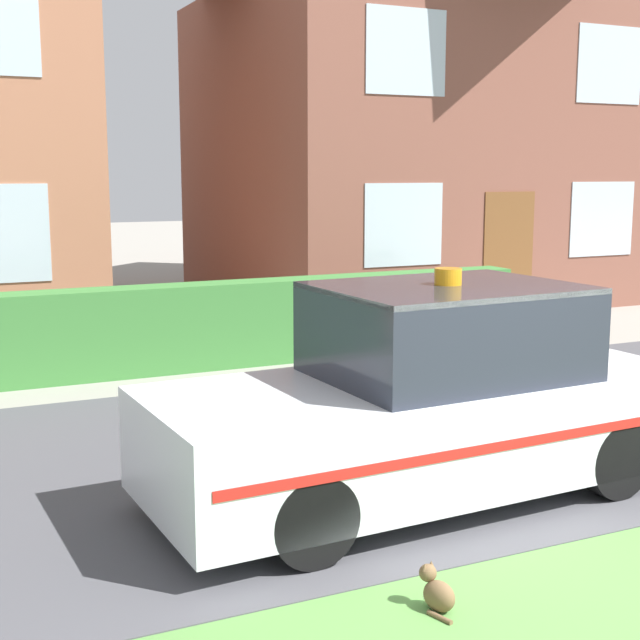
% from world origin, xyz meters
% --- Properties ---
extents(road_strip, '(28.00, 5.13, 0.01)m').
position_xyz_m(road_strip, '(0.00, 3.52, 0.01)').
color(road_strip, '#4C4C51').
rests_on(road_strip, ground).
extents(garden_hedge, '(8.80, 0.51, 1.06)m').
position_xyz_m(garden_hedge, '(-0.32, 7.13, 0.53)').
color(garden_hedge, '#3D7F38').
rests_on(garden_hedge, ground).
extents(police_car, '(4.19, 1.77, 1.72)m').
position_xyz_m(police_car, '(-0.27, 2.12, 0.74)').
color(police_car, black).
rests_on(police_car, road_strip).
extents(cat, '(0.19, 0.31, 0.26)m').
position_xyz_m(cat, '(-1.16, 0.56, 0.11)').
color(cat, brown).
rests_on(cat, ground).
extents(house_right, '(7.71, 6.92, 8.31)m').
position_xyz_m(house_right, '(5.45, 12.09, 4.24)').
color(house_right, brown).
rests_on(house_right, ground).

